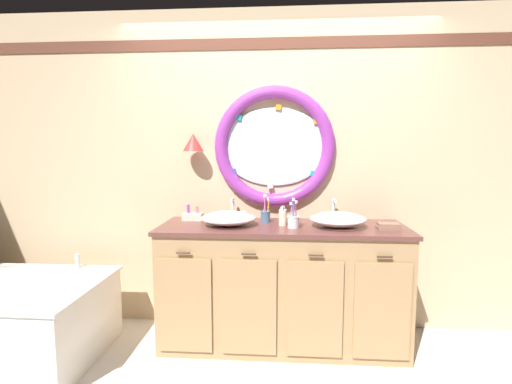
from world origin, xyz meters
name	(u,v)px	position (x,y,z in m)	size (l,w,h in m)	color
ground_plane	(272,358)	(0.00, 0.00, 0.00)	(14.00, 14.00, 0.00)	silver
back_wall_assembly	(275,169)	(0.00, 0.58, 1.32)	(6.40, 0.26, 2.60)	#D6B78E
vanity_counter	(282,284)	(0.06, 0.24, 0.46)	(1.84, 0.65, 0.92)	tan
sink_basin_left	(228,218)	(-0.34, 0.22, 0.97)	(0.41, 0.41, 0.11)	white
sink_basin_right	(338,219)	(0.47, 0.22, 0.98)	(0.41, 0.41, 0.11)	white
faucet_set_left	(233,211)	(-0.34, 0.47, 0.99)	(0.22, 0.13, 0.18)	silver
faucet_set_right	(333,212)	(0.47, 0.47, 0.99)	(0.22, 0.14, 0.18)	silver
toothbrush_holder_left	(266,215)	(-0.07, 0.37, 0.97)	(0.08, 0.08, 0.22)	slate
toothbrush_holder_right	(293,220)	(0.14, 0.16, 0.97)	(0.09, 0.09, 0.22)	white
soap_dispenser	(283,217)	(0.06, 0.24, 0.98)	(0.06, 0.07, 0.15)	#EFE5C6
folded_hand_towel	(389,227)	(0.82, 0.14, 0.94)	(0.16, 0.11, 0.05)	#936B56
toiletry_basket	(193,216)	(-0.66, 0.39, 0.95)	(0.16, 0.09, 0.13)	beige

